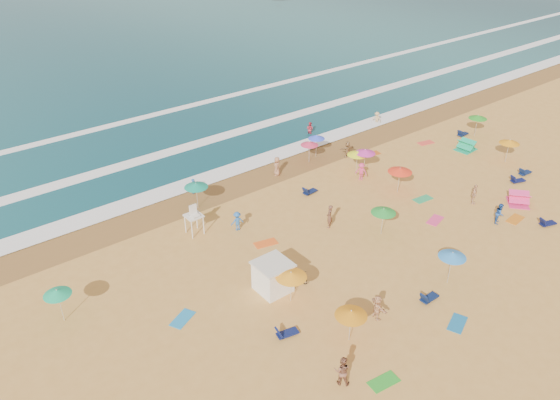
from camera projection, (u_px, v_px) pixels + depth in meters
ground at (341, 246)px, 39.93m from camera, size 220.00×220.00×0.00m
ocean at (14, 32)px, 97.03m from camera, size 220.00×140.00×0.18m
wet_sand at (244, 182)px, 48.42m from camera, size 220.00×220.00×0.00m
surf_foam at (193, 148)px, 54.37m from camera, size 200.00×18.70×0.05m
cabana at (273, 277)px, 35.14m from camera, size 2.00×2.00×2.00m
cabana_roof at (273, 264)px, 34.61m from camera, size 2.20×2.20×0.12m
bicycle at (298, 275)px, 36.24m from camera, size 0.79×1.68×0.85m
lifeguard_stand at (194, 221)px, 40.85m from camera, size 1.20×1.20×2.10m
beach_umbrellas at (364, 209)px, 40.34m from camera, size 53.31×31.55×0.71m
loungers at (418, 232)px, 41.22m from camera, size 53.43×16.60×0.34m
towels at (366, 245)px, 39.97m from camera, size 46.85×21.21×0.03m
popup_tents at (490, 168)px, 49.48m from camera, size 7.84×11.16×1.20m
beachgoers at (319, 212)px, 42.49m from camera, size 49.13×27.24×2.14m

